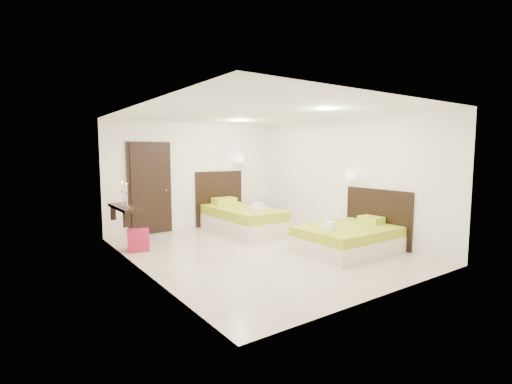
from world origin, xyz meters
TOP-DOWN VIEW (x-y plane):
  - floor at (0.00, 0.00)m, footprint 5.50×5.50m
  - bed_single at (0.64, 1.71)m, footprint 1.34×2.24m
  - bed_double at (1.41, -0.98)m, footprint 1.82×1.55m
  - nightstand at (1.81, 2.43)m, footprint 0.51×0.49m
  - ottoman at (-1.91, 1.38)m, footprint 0.49×0.49m
  - door at (-1.20, 2.70)m, footprint 1.02×0.15m
  - console_shelf at (-2.08, 1.60)m, footprint 0.35×1.20m

SIDE VIEW (x-z plane):
  - floor at x=0.00m, z-range 0.00..0.00m
  - nightstand at x=1.81m, z-range 0.00..0.36m
  - ottoman at x=-1.91m, z-range 0.00..0.39m
  - bed_double at x=1.41m, z-range -0.48..1.02m
  - bed_single at x=0.64m, z-range -0.59..1.25m
  - console_shelf at x=-2.08m, z-range 0.42..1.21m
  - door at x=-1.20m, z-range -0.02..2.12m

